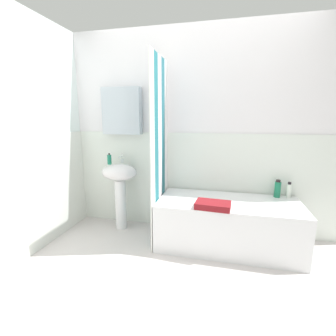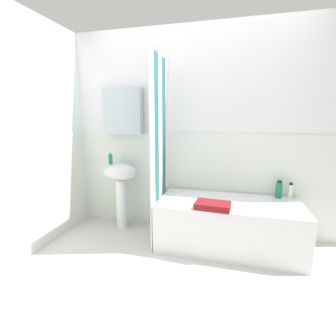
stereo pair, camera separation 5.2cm
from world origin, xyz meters
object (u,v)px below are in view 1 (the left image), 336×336
object	(u,v)px
lotion_bottle	(278,189)
towel_folded	(213,205)
shampoo_bottle	(289,190)
sink	(120,182)
soap_dispenser	(109,159)
bathtub	(228,224)

from	to	relation	value
lotion_bottle	towel_folded	bearing A→B (deg)	-143.27
lotion_bottle	shampoo_bottle	bearing A→B (deg)	6.05
sink	shampoo_bottle	bearing A→B (deg)	3.70
soap_dispenser	bathtub	size ratio (longest dim) A/B	0.09
lotion_bottle	towel_folded	xyz separation A→B (m)	(-0.67, -0.50, -0.06)
bathtub	shampoo_bottle	size ratio (longest dim) A/B	8.39
shampoo_bottle	lotion_bottle	bearing A→B (deg)	-173.95
soap_dispenser	shampoo_bottle	world-z (taller)	soap_dispenser
bathtub	lotion_bottle	bearing A→B (deg)	26.83
sink	bathtub	size ratio (longest dim) A/B	0.56
soap_dispenser	bathtub	xyz separation A→B (m)	(1.41, -0.11, -0.63)
bathtub	lotion_bottle	size ratio (longest dim) A/B	7.49
towel_folded	lotion_bottle	bearing A→B (deg)	36.73
shampoo_bottle	towel_folded	world-z (taller)	shampoo_bottle
lotion_bottle	bathtub	bearing A→B (deg)	-153.17
soap_dispenser	towel_folded	size ratio (longest dim) A/B	0.41
bathtub	soap_dispenser	bearing A→B (deg)	175.48
sink	bathtub	distance (m)	1.36
sink	lotion_bottle	distance (m)	1.83
sink	lotion_bottle	size ratio (longest dim) A/B	4.17
sink	soap_dispenser	bearing A→B (deg)	-159.81
soap_dispenser	lotion_bottle	world-z (taller)	soap_dispenser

